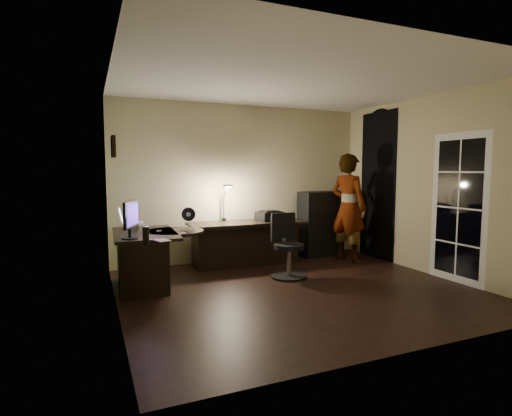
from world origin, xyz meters
name	(u,v)px	position (x,y,z in m)	size (l,w,h in m)	color
floor	(297,290)	(0.00, 0.00, -0.01)	(4.50, 4.00, 0.01)	black
ceiling	(299,81)	(0.00, 0.00, 2.71)	(4.50, 4.00, 0.01)	silver
wall_back	(243,183)	(0.00, 2.00, 1.35)	(4.50, 0.01, 2.70)	#C6B98D
wall_front	(415,197)	(0.00, -2.00, 1.35)	(4.50, 0.01, 2.70)	#C6B98D
wall_left	(114,191)	(-2.25, 0.00, 1.35)	(0.01, 4.00, 2.70)	#C6B98D
wall_right	(429,185)	(2.25, 0.00, 1.35)	(0.01, 4.00, 2.70)	#C6B98D
green_wall_overlay	(115,191)	(-2.24, 0.00, 1.35)	(0.00, 4.00, 2.70)	#475D2A
arched_doorway	(378,186)	(2.24, 1.15, 1.30)	(0.01, 0.90, 2.60)	black
french_door	(458,208)	(2.24, -0.55, 1.05)	(0.02, 0.92, 2.10)	white
framed_picture	(113,147)	(-2.22, 0.45, 1.85)	(0.04, 0.30, 0.25)	black
desk_left	(145,260)	(-1.83, 0.91, 0.37)	(0.80, 1.30, 0.75)	black
desk_right	(247,243)	(-0.10, 1.56, 0.36)	(1.93, 0.68, 0.72)	black
cabinet	(321,224)	(1.42, 1.71, 0.59)	(0.79, 0.40, 1.19)	black
laptop_stand	(132,226)	(-1.95, 1.27, 0.79)	(0.21, 0.18, 0.09)	silver
laptop	(132,215)	(-1.95, 1.27, 0.94)	(0.33, 0.31, 0.23)	silver
monitor	(129,225)	(-2.06, 0.46, 0.91)	(0.10, 0.50, 0.33)	black
mouse	(184,233)	(-1.39, 0.54, 0.76)	(0.05, 0.08, 0.03)	silver
phone	(159,231)	(-1.64, 0.92, 0.75)	(0.07, 0.14, 0.01)	black
pen	(183,231)	(-1.33, 0.81, 0.75)	(0.01, 0.13, 0.01)	black
speaker	(146,235)	(-1.93, 0.05, 0.84)	(0.08, 0.08, 0.19)	black
notepad	(162,240)	(-1.72, 0.17, 0.75)	(0.14, 0.20, 0.01)	silver
desk_fan	(188,218)	(-1.15, 1.27, 0.87)	(0.20, 0.11, 0.32)	black
headphones	(280,220)	(0.41, 1.34, 0.75)	(0.18, 0.07, 0.08)	navy
printer	(269,216)	(0.32, 1.58, 0.80)	(0.41, 0.32, 0.18)	black
desk_lamp	(224,202)	(-0.41, 1.83, 1.05)	(0.16, 0.31, 0.67)	black
office_chair	(289,246)	(0.17, 0.57, 0.47)	(0.52, 0.52, 0.94)	black
person	(349,208)	(1.64, 1.16, 0.93)	(0.66, 0.44, 1.86)	#D8A88C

